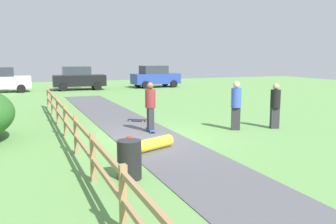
% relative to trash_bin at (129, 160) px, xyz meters
% --- Properties ---
extents(ground_plane, '(60.00, 60.00, 0.00)m').
position_rel_trash_bin_xyz_m(ground_plane, '(1.80, 3.99, -0.45)').
color(ground_plane, '#60934C').
extents(asphalt_path, '(2.40, 28.00, 0.02)m').
position_rel_trash_bin_xyz_m(asphalt_path, '(1.80, 3.99, -0.44)').
color(asphalt_path, '#515156').
rests_on(asphalt_path, ground_plane).
extents(wooden_fence, '(0.12, 18.12, 1.10)m').
position_rel_trash_bin_xyz_m(wooden_fence, '(-0.80, 3.99, 0.22)').
color(wooden_fence, '#997A51').
rests_on(wooden_fence, ground_plane).
extents(trash_bin, '(0.56, 0.56, 0.90)m').
position_rel_trash_bin_xyz_m(trash_bin, '(0.00, 0.00, 0.00)').
color(trash_bin, black).
rests_on(trash_bin, ground_plane).
extents(skater_riding, '(0.41, 0.81, 1.82)m').
position_rel_trash_bin_xyz_m(skater_riding, '(2.19, 4.80, 0.58)').
color(skater_riding, '#265999').
rests_on(skater_riding, asphalt_path).
extents(skater_fallen, '(1.64, 1.49, 0.36)m').
position_rel_trash_bin_xyz_m(skater_fallen, '(1.23, 2.24, -0.25)').
color(skater_fallen, yellow).
rests_on(skater_fallen, asphalt_path).
extents(skateboard_loose, '(0.78, 0.61, 0.08)m').
position_rel_trash_bin_xyz_m(skateboard_loose, '(2.37, 7.06, -0.36)').
color(skateboard_loose, black).
rests_on(skateboard_loose, asphalt_path).
extents(bystander_black, '(0.47, 0.47, 1.75)m').
position_rel_trash_bin_xyz_m(bystander_black, '(6.89, 3.69, 0.52)').
color(bystander_black, '#2D2D33').
rests_on(bystander_black, ground_plane).
extents(bystander_blue, '(0.51, 0.51, 1.85)m').
position_rel_trash_bin_xyz_m(bystander_blue, '(5.32, 3.99, 0.58)').
color(bystander_blue, '#2D2D33').
rests_on(bystander_blue, ground_plane).
extents(parked_car_black, '(4.27, 2.14, 1.92)m').
position_rel_trash_bin_xyz_m(parked_car_black, '(2.36, 23.21, 0.51)').
color(parked_car_black, black).
rests_on(parked_car_black, ground_plane).
extents(parked_car_white, '(4.22, 2.04, 1.92)m').
position_rel_trash_bin_xyz_m(parked_car_white, '(-3.48, 23.21, 0.51)').
color(parked_car_white, silver).
rests_on(parked_car_white, ground_plane).
extents(parked_car_blue, '(4.33, 2.27, 1.92)m').
position_rel_trash_bin_xyz_m(parked_car_blue, '(9.06, 23.21, 0.51)').
color(parked_car_blue, '#283D99').
rests_on(parked_car_blue, ground_plane).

